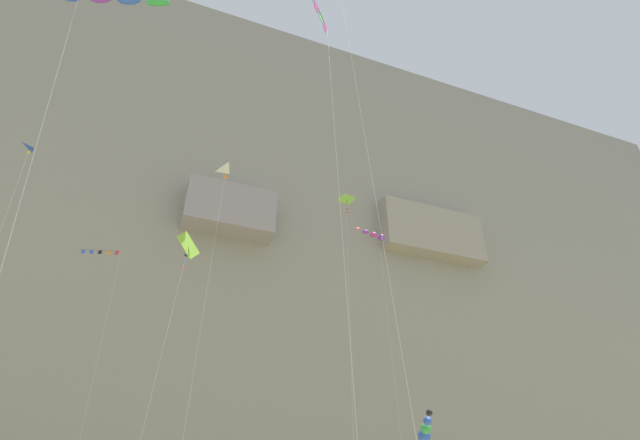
{
  "coord_description": "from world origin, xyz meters",
  "views": [
    {
      "loc": [
        -8.15,
        -6.81,
        1.73
      ],
      "look_at": [
        1.68,
        18.84,
        19.23
      ],
      "focal_mm": 28.04,
      "sensor_mm": 36.0,
      "label": 1
    }
  ],
  "objects_px": {
    "kite_banner_upper_mid": "(97,286)",
    "kite_diamond_low_right": "(187,249)",
    "kite_diamond_upper_left": "(347,206)",
    "kite_delta_high_center": "(25,172)",
    "kite_delta_far_left": "(346,3)",
    "kite_delta_upper_right": "(227,187)",
    "kite_banner_low_center": "(312,5)",
    "kite_windsock_near_cliff": "(374,235)",
    "kite_windsock_high_right": "(426,429)"
  },
  "relations": [
    {
      "from": "kite_windsock_high_right",
      "to": "kite_diamond_low_right",
      "type": "distance_m",
      "value": 21.51
    },
    {
      "from": "kite_diamond_low_right",
      "to": "kite_delta_high_center",
      "type": "bearing_deg",
      "value": 160.03
    },
    {
      "from": "kite_banner_upper_mid",
      "to": "kite_delta_high_center",
      "type": "distance_m",
      "value": 11.07
    },
    {
      "from": "kite_diamond_upper_left",
      "to": "kite_delta_high_center",
      "type": "bearing_deg",
      "value": -175.19
    },
    {
      "from": "kite_delta_far_left",
      "to": "kite_diamond_low_right",
      "type": "relative_size",
      "value": 1.36
    },
    {
      "from": "kite_delta_far_left",
      "to": "kite_windsock_high_right",
      "type": "height_order",
      "value": "kite_delta_far_left"
    },
    {
      "from": "kite_diamond_upper_left",
      "to": "kite_windsock_near_cliff",
      "type": "bearing_deg",
      "value": 38.27
    },
    {
      "from": "kite_delta_upper_right",
      "to": "kite_diamond_low_right",
      "type": "distance_m",
      "value": 6.95
    },
    {
      "from": "kite_diamond_low_right",
      "to": "kite_banner_low_center",
      "type": "bearing_deg",
      "value": -78.13
    },
    {
      "from": "kite_banner_upper_mid",
      "to": "kite_diamond_low_right",
      "type": "height_order",
      "value": "kite_banner_upper_mid"
    },
    {
      "from": "kite_delta_high_center",
      "to": "kite_delta_far_left",
      "type": "xyz_separation_m",
      "value": [
        18.98,
        -23.09,
        0.98
      ]
    },
    {
      "from": "kite_diamond_low_right",
      "to": "kite_windsock_near_cliff",
      "type": "bearing_deg",
      "value": 28.01
    },
    {
      "from": "kite_banner_low_center",
      "to": "kite_windsock_near_cliff",
      "type": "xyz_separation_m",
      "value": [
        18.68,
        29.13,
        4.26
      ]
    },
    {
      "from": "kite_delta_high_center",
      "to": "kite_banner_low_center",
      "type": "relative_size",
      "value": 1.0
    },
    {
      "from": "kite_banner_low_center",
      "to": "kite_delta_upper_right",
      "type": "relative_size",
      "value": 1.06
    },
    {
      "from": "kite_delta_far_left",
      "to": "kite_banner_upper_mid",
      "type": "bearing_deg",
      "value": 113.63
    },
    {
      "from": "kite_banner_upper_mid",
      "to": "kite_banner_low_center",
      "type": "relative_size",
      "value": 0.79
    },
    {
      "from": "kite_banner_upper_mid",
      "to": "kite_windsock_high_right",
      "type": "distance_m",
      "value": 28.75
    },
    {
      "from": "kite_delta_upper_right",
      "to": "kite_banner_upper_mid",
      "type": "bearing_deg",
      "value": 135.91
    },
    {
      "from": "kite_windsock_high_right",
      "to": "kite_diamond_low_right",
      "type": "xyz_separation_m",
      "value": [
        -17.68,
        2.36,
        12.02
      ]
    },
    {
      "from": "kite_diamond_upper_left",
      "to": "kite_delta_upper_right",
      "type": "height_order",
      "value": "kite_diamond_upper_left"
    },
    {
      "from": "kite_delta_upper_right",
      "to": "kite_diamond_low_right",
      "type": "xyz_separation_m",
      "value": [
        -2.4,
        -0.12,
        -6.52
      ]
    },
    {
      "from": "kite_banner_low_center",
      "to": "kite_diamond_upper_left",
      "type": "height_order",
      "value": "kite_diamond_upper_left"
    },
    {
      "from": "kite_banner_low_center",
      "to": "kite_windsock_high_right",
      "type": "xyz_separation_m",
      "value": [
        14.05,
        14.91,
        -20.27
      ]
    },
    {
      "from": "kite_diamond_upper_left",
      "to": "kite_windsock_near_cliff",
      "type": "height_order",
      "value": "kite_diamond_upper_left"
    },
    {
      "from": "kite_windsock_near_cliff",
      "to": "kite_windsock_high_right",
      "type": "distance_m",
      "value": 28.72
    },
    {
      "from": "kite_delta_high_center",
      "to": "kite_banner_low_center",
      "type": "xyz_separation_m",
      "value": [
        17.19,
        -22.2,
        1.11
      ]
    },
    {
      "from": "kite_delta_far_left",
      "to": "kite_diamond_low_right",
      "type": "xyz_separation_m",
      "value": [
        -5.42,
        18.16,
        -8.13
      ]
    },
    {
      "from": "kite_delta_far_left",
      "to": "kite_delta_upper_right",
      "type": "distance_m",
      "value": 18.6
    },
    {
      "from": "kite_delta_far_left",
      "to": "kite_windsock_near_cliff",
      "type": "height_order",
      "value": "kite_windsock_near_cliff"
    },
    {
      "from": "kite_delta_far_left",
      "to": "kite_delta_high_center",
      "type": "bearing_deg",
      "value": 129.42
    },
    {
      "from": "kite_banner_low_center",
      "to": "kite_diamond_low_right",
      "type": "distance_m",
      "value": 19.48
    },
    {
      "from": "kite_windsock_high_right",
      "to": "kite_delta_upper_right",
      "type": "height_order",
      "value": "kite_delta_upper_right"
    },
    {
      "from": "kite_windsock_near_cliff",
      "to": "kite_delta_upper_right",
      "type": "distance_m",
      "value": 23.87
    },
    {
      "from": "kite_delta_high_center",
      "to": "kite_delta_far_left",
      "type": "distance_m",
      "value": 29.9
    },
    {
      "from": "kite_diamond_upper_left",
      "to": "kite_windsock_near_cliff",
      "type": "relative_size",
      "value": 1.05
    },
    {
      "from": "kite_banner_upper_mid",
      "to": "kite_banner_low_center",
      "type": "height_order",
      "value": "kite_banner_low_center"
    },
    {
      "from": "kite_windsock_near_cliff",
      "to": "kite_windsock_high_right",
      "type": "xyz_separation_m",
      "value": [
        -4.62,
        -14.22,
        -24.53
      ]
    },
    {
      "from": "kite_delta_high_center",
      "to": "kite_banner_low_center",
      "type": "distance_m",
      "value": 28.09
    },
    {
      "from": "kite_diamond_upper_left",
      "to": "kite_delta_upper_right",
      "type": "bearing_deg",
      "value": -152.84
    },
    {
      "from": "kite_banner_low_center",
      "to": "kite_windsock_near_cliff",
      "type": "bearing_deg",
      "value": 57.34
    },
    {
      "from": "kite_banner_low_center",
      "to": "kite_windsock_near_cliff",
      "type": "distance_m",
      "value": 34.87
    },
    {
      "from": "kite_delta_far_left",
      "to": "kite_diamond_upper_left",
      "type": "xyz_separation_m",
      "value": [
        11.32,
        25.64,
        4.58
      ]
    },
    {
      "from": "kite_banner_upper_mid",
      "to": "kite_delta_upper_right",
      "type": "xyz_separation_m",
      "value": [
        8.65,
        -8.38,
        6.88
      ]
    },
    {
      "from": "kite_delta_high_center",
      "to": "kite_delta_upper_right",
      "type": "height_order",
      "value": "kite_delta_high_center"
    },
    {
      "from": "kite_banner_upper_mid",
      "to": "kite_delta_far_left",
      "type": "distance_m",
      "value": 30.32
    },
    {
      "from": "kite_banner_low_center",
      "to": "kite_delta_far_left",
      "type": "distance_m",
      "value": 2.01
    },
    {
      "from": "kite_diamond_low_right",
      "to": "kite_banner_upper_mid",
      "type": "bearing_deg",
      "value": 126.3
    },
    {
      "from": "kite_delta_high_center",
      "to": "kite_diamond_upper_left",
      "type": "bearing_deg",
      "value": 4.81
    },
    {
      "from": "kite_banner_upper_mid",
      "to": "kite_diamond_low_right",
      "type": "bearing_deg",
      "value": -53.7
    }
  ]
}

